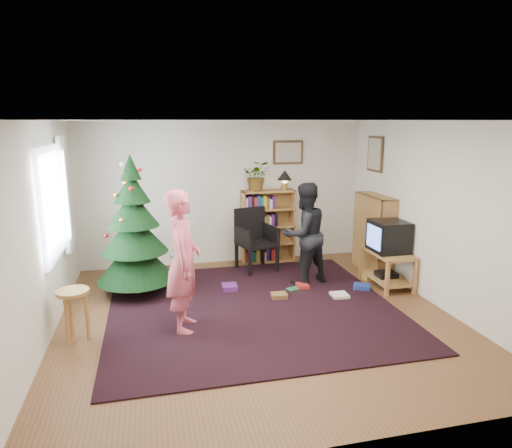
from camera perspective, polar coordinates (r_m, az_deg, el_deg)
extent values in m
plane|color=brown|center=(6.07, 0.18, -11.53)|extent=(5.00, 5.00, 0.00)
plane|color=white|center=(5.53, 0.20, 12.81)|extent=(5.00, 5.00, 0.00)
cube|color=silver|center=(8.08, -3.94, 3.85)|extent=(5.00, 0.02, 2.50)
cube|color=silver|center=(3.39, 10.16, -8.99)|extent=(5.00, 0.02, 2.50)
cube|color=silver|center=(5.65, -25.30, -1.21)|extent=(0.02, 5.00, 2.50)
cube|color=silver|center=(6.69, 21.50, 1.14)|extent=(0.02, 5.00, 2.50)
cube|color=black|center=(6.33, -0.46, -10.36)|extent=(3.80, 3.60, 0.02)
cube|color=silver|center=(6.18, -24.14, 2.36)|extent=(0.04, 1.20, 1.40)
cube|color=white|center=(6.85, -22.76, 3.41)|extent=(0.06, 0.35, 1.60)
cube|color=#4C3319|center=(8.24, 4.03, 8.92)|extent=(0.55, 0.03, 0.42)
cube|color=beige|center=(8.24, 4.03, 8.92)|extent=(0.47, 0.01, 0.34)
cube|color=#4C3319|center=(8.08, 14.70, 8.47)|extent=(0.03, 0.50, 0.60)
cube|color=beige|center=(8.08, 14.70, 8.47)|extent=(0.01, 0.42, 0.52)
cylinder|color=#3F2816|center=(7.02, -14.59, -7.53)|extent=(0.11, 0.11, 0.22)
cone|color=black|center=(6.89, -14.79, -4.18)|extent=(1.13, 1.13, 0.64)
cone|color=black|center=(6.79, -14.97, -1.07)|extent=(0.95, 0.95, 0.57)
cone|color=black|center=(6.72, -15.14, 1.84)|extent=(0.73, 0.73, 0.50)
cone|color=black|center=(6.67, -15.30, 4.50)|extent=(0.51, 0.51, 0.44)
cone|color=black|center=(6.64, -15.44, 6.92)|extent=(0.29, 0.29, 0.37)
cube|color=#A66F3B|center=(8.19, 1.51, -0.27)|extent=(0.95, 0.30, 1.30)
cube|color=#A66F3B|center=(8.07, 1.54, 4.12)|extent=(0.95, 0.30, 0.03)
cube|color=#A66F3B|center=(7.90, 14.51, -1.18)|extent=(0.30, 0.95, 1.30)
cube|color=#A66F3B|center=(7.77, 14.77, 3.37)|extent=(0.30, 0.95, 0.03)
cube|color=#A66F3B|center=(7.28, 16.14, -3.42)|extent=(0.50, 0.91, 0.04)
cube|color=#A66F3B|center=(6.91, 16.09, -6.70)|extent=(0.05, 0.05, 0.51)
cube|color=#A66F3B|center=(7.13, 19.24, -6.31)|extent=(0.05, 0.05, 0.51)
cube|color=#A66F3B|center=(7.62, 13.00, -4.69)|extent=(0.05, 0.05, 0.51)
cube|color=#A66F3B|center=(7.82, 15.94, -4.41)|extent=(0.05, 0.05, 0.51)
cube|color=#A66F3B|center=(7.40, 15.95, -6.47)|extent=(0.46, 0.87, 0.03)
cube|color=black|center=(7.38, 15.97, -6.07)|extent=(0.30, 0.25, 0.08)
cube|color=black|center=(7.22, 16.27, -1.46)|extent=(0.49, 0.54, 0.47)
cube|color=#5475E5|center=(7.10, 14.50, -1.59)|extent=(0.01, 0.42, 0.34)
cube|color=black|center=(7.71, 0.09, -2.48)|extent=(0.70, 0.70, 0.05)
cube|color=black|center=(7.89, -0.35, 0.06)|extent=(0.57, 0.19, 0.57)
cube|color=black|center=(7.48, -1.38, -4.84)|extent=(0.06, 0.06, 0.47)
cube|color=black|center=(7.60, 2.43, -4.57)|extent=(0.06, 0.06, 0.47)
cube|color=black|center=(7.96, -2.15, -3.75)|extent=(0.06, 0.06, 0.47)
cube|color=black|center=(8.07, 1.45, -3.51)|extent=(0.06, 0.06, 0.47)
cylinder|color=#A66F3B|center=(5.65, -21.94, -7.87)|extent=(0.37, 0.37, 0.04)
cylinder|color=#A66F3B|center=(5.74, -20.36, -10.71)|extent=(0.04, 0.04, 0.57)
cylinder|color=#A66F3B|center=(5.88, -22.18, -10.31)|extent=(0.04, 0.04, 0.57)
cylinder|color=#A66F3B|center=(5.67, -22.53, -11.21)|extent=(0.04, 0.04, 0.57)
imported|color=#D35464|center=(5.51, -9.08, -4.63)|extent=(0.51, 0.69, 1.73)
imported|color=black|center=(7.05, 6.06, -1.26)|extent=(0.93, 0.82, 1.59)
imported|color=gray|center=(7.99, 0.16, 6.04)|extent=(0.57, 0.53, 0.52)
cylinder|color=#A57F33|center=(8.14, 3.59, 4.67)|extent=(0.11, 0.11, 0.11)
sphere|color=#FFD88C|center=(8.13, 3.60, 5.51)|extent=(0.11, 0.11, 0.11)
cone|color=black|center=(8.12, 3.61, 6.12)|extent=(0.26, 0.26, 0.17)
cube|color=#A51E19|center=(7.05, 5.81, -7.69)|extent=(0.20, 0.20, 0.08)
cube|color=navy|center=(7.14, 13.09, -7.70)|extent=(0.20, 0.20, 0.08)
cube|color=#1E592D|center=(6.95, 4.69, -7.99)|extent=(0.20, 0.20, 0.08)
cube|color=gold|center=(7.62, 13.88, -6.44)|extent=(0.20, 0.20, 0.08)
cube|color=brown|center=(6.63, 2.92, -9.01)|extent=(0.20, 0.20, 0.08)
cube|color=beige|center=(6.77, 10.39, -8.72)|extent=(0.20, 0.20, 0.08)
cube|color=#4C1959|center=(6.93, -3.32, -8.01)|extent=(0.20, 0.20, 0.08)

